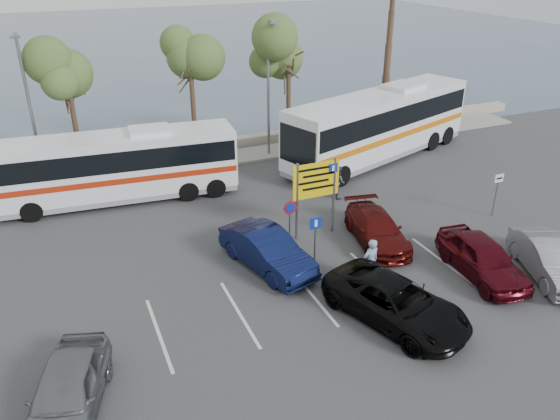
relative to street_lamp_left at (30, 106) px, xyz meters
name	(u,v)px	position (x,y,z in m)	size (l,w,h in m)	color
ground	(328,275)	(10.00, -13.52, -4.60)	(120.00, 120.00, 0.00)	#37373A
kerb_strip	(221,159)	(10.00, 0.48, -4.52)	(44.00, 2.40, 0.15)	gray
seawall	(211,145)	(10.00, 2.48, -4.30)	(48.00, 0.80, 0.60)	#A69D84
sea	(114,45)	(10.00, 46.48, -4.59)	(140.00, 140.00, 0.00)	#415569
tree_left	(66,72)	(2.00, 0.48, 1.41)	(3.20, 3.20, 7.20)	#382619
tree_mid	(189,50)	(8.50, 0.48, 2.06)	(3.20, 3.20, 8.00)	#382619
tree_right	(289,52)	(14.50, 0.48, 1.57)	(3.20, 3.20, 7.40)	#382619
street_lamp_left	(30,106)	(0.00, 0.00, 0.00)	(0.45, 1.15, 8.01)	slate
street_lamp_right	(269,82)	(13.00, 0.00, 0.00)	(0.45, 1.15, 8.01)	slate
direction_sign	(316,186)	(11.00, -10.32, -2.17)	(2.20, 0.12, 3.60)	slate
sign_no_stop	(290,218)	(9.40, -11.13, -3.02)	(0.60, 0.08, 2.35)	slate
sign_parking	(315,235)	(9.80, -12.73, -3.13)	(0.50, 0.07, 2.25)	slate
sign_taxi	(497,189)	(19.80, -12.03, -3.18)	(0.50, 0.07, 2.20)	slate
lane_markings	(313,294)	(8.86, -14.52, -4.60)	(12.02, 4.20, 0.01)	silver
coach_bus_left	(117,169)	(3.50, -3.02, -2.89)	(12.03, 3.54, 3.69)	white
coach_bus_right	(379,127)	(18.94, -3.02, -2.61)	(13.93, 7.25, 4.28)	white
car_silver_a	(67,392)	(0.00, -17.02, -3.82)	(1.83, 4.55, 1.55)	slate
car_blue	(267,250)	(8.00, -12.02, -3.81)	(1.67, 4.80, 1.58)	#0E1641
car_maroon	(377,229)	(13.20, -12.02, -3.93)	(1.87, 4.60, 1.34)	#540F0E
car_red	(483,258)	(15.60, -15.92, -3.82)	(1.85, 4.60, 1.57)	#4A0A13
suv_black	(396,302)	(10.80, -17.02, -3.85)	(2.47, 5.36, 1.49)	black
car_silver_b	(550,259)	(18.00, -17.02, -3.85)	(1.58, 4.53, 1.49)	gray
pedestrian_near	(370,262)	(11.21, -14.66, -3.64)	(0.70, 0.46, 1.92)	#8297BD
pedestrian_far	(338,182)	(13.93, -7.08, -3.73)	(0.84, 0.66, 1.73)	#384154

